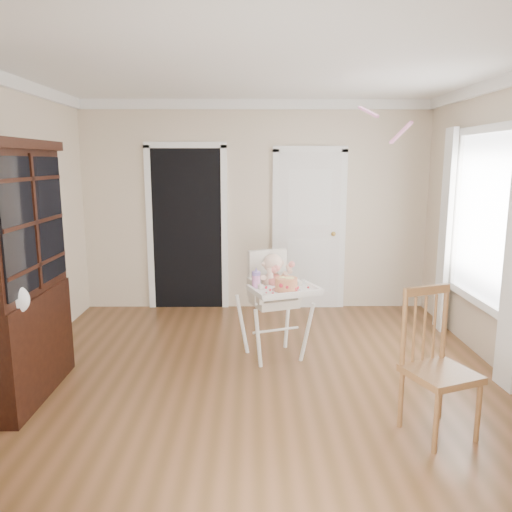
{
  "coord_description": "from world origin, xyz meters",
  "views": [
    {
      "loc": [
        -0.04,
        -4.02,
        1.93
      ],
      "look_at": [
        -0.01,
        0.63,
        1.05
      ],
      "focal_mm": 35.0,
      "sensor_mm": 36.0,
      "label": 1
    }
  ],
  "objects_px": {
    "high_chair": "(274,292)",
    "china_cabinet": "(11,273)",
    "sippy_cup": "(256,279)",
    "dining_chair": "(438,368)",
    "cake": "(286,284)"
  },
  "relations": [
    {
      "from": "high_chair",
      "to": "china_cabinet",
      "type": "xyz_separation_m",
      "value": [
        -2.16,
        -0.82,
        0.38
      ]
    },
    {
      "from": "sippy_cup",
      "to": "china_cabinet",
      "type": "xyz_separation_m",
      "value": [
        -1.98,
        -0.66,
        0.21
      ]
    },
    {
      "from": "china_cabinet",
      "to": "dining_chair",
      "type": "relative_size",
      "value": 2.0
    },
    {
      "from": "sippy_cup",
      "to": "china_cabinet",
      "type": "bearing_deg",
      "value": -161.47
    },
    {
      "from": "cake",
      "to": "china_cabinet",
      "type": "height_order",
      "value": "china_cabinet"
    },
    {
      "from": "high_chair",
      "to": "dining_chair",
      "type": "relative_size",
      "value": 1.03
    },
    {
      "from": "high_chair",
      "to": "cake",
      "type": "relative_size",
      "value": 4.04
    },
    {
      "from": "high_chair",
      "to": "china_cabinet",
      "type": "bearing_deg",
      "value": -179.28
    },
    {
      "from": "sippy_cup",
      "to": "dining_chair",
      "type": "height_order",
      "value": "dining_chair"
    },
    {
      "from": "china_cabinet",
      "to": "dining_chair",
      "type": "distance_m",
      "value": 3.36
    },
    {
      "from": "china_cabinet",
      "to": "dining_chair",
      "type": "bearing_deg",
      "value": -10.48
    },
    {
      "from": "cake",
      "to": "dining_chair",
      "type": "xyz_separation_m",
      "value": [
        1.0,
        -1.16,
        -0.33
      ]
    },
    {
      "from": "cake",
      "to": "sippy_cup",
      "type": "relative_size",
      "value": 1.35
    },
    {
      "from": "china_cabinet",
      "to": "dining_chair",
      "type": "xyz_separation_m",
      "value": [
        3.26,
        -0.6,
        -0.56
      ]
    },
    {
      "from": "high_chair",
      "to": "sippy_cup",
      "type": "distance_m",
      "value": 0.29
    }
  ]
}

